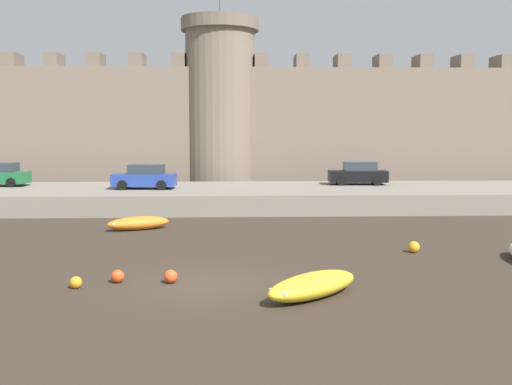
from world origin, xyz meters
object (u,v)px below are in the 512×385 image
at_px(mooring_buoy_near_channel, 414,247).
at_px(car_quay_centre_west, 358,174).
at_px(car_quay_centre_east, 145,177).
at_px(rowboat_midflat_centre, 313,285).
at_px(mooring_buoy_near_shore, 76,282).
at_px(mooring_buoy_mid_mud, 171,276).
at_px(rowboat_near_channel_left, 138,223).
at_px(mooring_buoy_off_centre, 118,276).

distance_m(mooring_buoy_near_channel, car_quay_centre_west, 17.77).
bearing_deg(car_quay_centre_east, rowboat_midflat_centre, -69.18).
xyz_separation_m(mooring_buoy_near_channel, car_quay_centre_east, (-13.41, 15.10, 1.80)).
xyz_separation_m(car_quay_centre_east, car_quay_centre_west, (14.74, 2.53, 0.00)).
height_order(rowboat_midflat_centre, mooring_buoy_near_shore, rowboat_midflat_centre).
xyz_separation_m(mooring_buoy_mid_mud, car_quay_centre_east, (-3.68, 19.74, 1.81)).
bearing_deg(rowboat_midflat_centre, mooring_buoy_near_shore, 169.72).
bearing_deg(rowboat_near_channel_left, mooring_buoy_near_shore, -91.25).
bearing_deg(rowboat_near_channel_left, car_quay_centre_east, 95.85).
height_order(mooring_buoy_near_shore, mooring_buoy_near_channel, mooring_buoy_near_channel).
distance_m(mooring_buoy_near_shore, car_quay_centre_east, 20.39).
bearing_deg(mooring_buoy_mid_mud, car_quay_centre_west, 63.58).
xyz_separation_m(mooring_buoy_near_shore, mooring_buoy_near_channel, (12.76, 5.20, 0.04)).
relative_size(mooring_buoy_off_centre, mooring_buoy_near_shore, 1.13).
height_order(mooring_buoy_off_centre, car_quay_centre_west, car_quay_centre_west).
height_order(rowboat_near_channel_left, mooring_buoy_near_channel, rowboat_near_channel_left).
bearing_deg(mooring_buoy_near_channel, car_quay_centre_east, 131.60).
bearing_deg(mooring_buoy_off_centre, mooring_buoy_near_channel, 21.34).
relative_size(mooring_buoy_mid_mud, mooring_buoy_near_channel, 0.93).
distance_m(rowboat_midflat_centre, car_quay_centre_east, 23.25).
height_order(mooring_buoy_off_centre, mooring_buoy_mid_mud, mooring_buoy_mid_mud).
xyz_separation_m(mooring_buoy_near_shore, car_quay_centre_west, (14.09, 22.83, 1.84)).
xyz_separation_m(rowboat_midflat_centre, mooring_buoy_mid_mud, (-4.57, 1.94, -0.17)).
height_order(mooring_buoy_near_shore, car_quay_centre_east, car_quay_centre_east).
relative_size(mooring_buoy_off_centre, car_quay_centre_east, 0.11).
bearing_deg(mooring_buoy_off_centre, car_quay_centre_east, 95.46).
distance_m(rowboat_near_channel_left, mooring_buoy_near_shore, 11.50).
xyz_separation_m(rowboat_midflat_centre, mooring_buoy_off_centre, (-6.37, 2.06, -0.18)).
bearing_deg(car_quay_centre_west, mooring_buoy_near_channel, -94.32).
xyz_separation_m(rowboat_near_channel_left, mooring_buoy_near_channel, (12.51, -6.30, -0.12)).
distance_m(rowboat_midflat_centre, car_quay_centre_west, 25.12).
bearing_deg(car_quay_centre_east, rowboat_near_channel_left, -84.15).
bearing_deg(mooring_buoy_off_centre, mooring_buoy_mid_mud, -3.96).
height_order(rowboat_midflat_centre, mooring_buoy_off_centre, rowboat_midflat_centre).
bearing_deg(mooring_buoy_off_centre, rowboat_midflat_centre, -17.97).
xyz_separation_m(mooring_buoy_off_centre, mooring_buoy_near_channel, (11.54, 4.51, 0.02)).
height_order(rowboat_near_channel_left, car_quay_centre_east, car_quay_centre_east).
distance_m(mooring_buoy_near_channel, car_quay_centre_east, 20.28).
bearing_deg(mooring_buoy_off_centre, rowboat_near_channel_left, 95.15).
height_order(rowboat_midflat_centre, mooring_buoy_mid_mud, rowboat_midflat_centre).
bearing_deg(rowboat_midflat_centre, mooring_buoy_off_centre, 162.03).
distance_m(rowboat_near_channel_left, car_quay_centre_west, 17.97).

